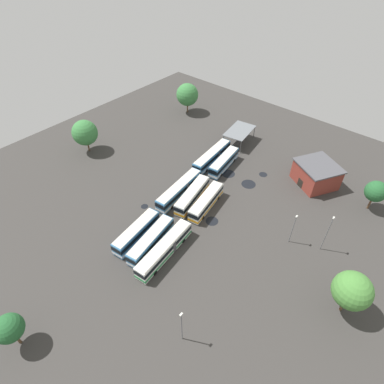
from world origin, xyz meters
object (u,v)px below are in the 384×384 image
at_px(lamp_post_far_corner, 327,232).
at_px(bus_row0_slot0, 212,156).
at_px(bus_row0_slot1, 224,162).
at_px(tree_west_edge, 187,95).
at_px(bus_row1_slot2, 206,202).
at_px(bus_row2_slot0, 137,232).
at_px(maintenance_shelter, 240,131).
at_px(bus_row1_slot0, 179,190).
at_px(tree_northwest, 352,291).
at_px(depot_building, 316,174).
at_px(tree_north_edge, 85,133).
at_px(bus_row1_slot1, 192,195).
at_px(bus_row2_slot2, 165,249).
at_px(lamp_post_by_building, 182,326).
at_px(lamp_post_mid_lot, 293,228).
at_px(tree_south_edge, 376,191).
at_px(bus_row2_slot1, 151,241).
at_px(tree_northeast, 9,328).

bearing_deg(lamp_post_far_corner, bus_row0_slot0, -104.22).
bearing_deg(bus_row0_slot1, tree_west_edge, -121.33).
xyz_separation_m(bus_row1_slot2, bus_row2_slot0, (16.35, -5.07, 0.00)).
bearing_deg(lamp_post_far_corner, maintenance_shelter, -121.61).
bearing_deg(bus_row1_slot0, tree_northwest, 85.27).
xyz_separation_m(depot_building, tree_north_edge, (28.18, -54.14, 3.03)).
bearing_deg(bus_row2_slot0, bus_row1_slot1, 175.26).
xyz_separation_m(bus_row2_slot0, bus_row2_slot2, (-0.71, 7.33, 0.00)).
height_order(bus_row0_slot1, depot_building, depot_building).
relative_size(depot_building, lamp_post_by_building, 1.55).
height_order(lamp_post_mid_lot, lamp_post_far_corner, lamp_post_far_corner).
distance_m(bus_row0_slot1, maintenance_shelter, 13.28).
distance_m(bus_row2_slot2, tree_south_edge, 47.42).
height_order(depot_building, lamp_post_by_building, lamp_post_by_building).
relative_size(bus_row1_slot0, tree_northwest, 1.62).
height_order(tree_north_edge, tree_northwest, tree_north_edge).
bearing_deg(lamp_post_by_building, lamp_post_mid_lot, 173.35).
height_order(tree_west_edge, tree_northwest, tree_west_edge).
height_order(bus_row0_slot1, bus_row2_slot1, same).
bearing_deg(bus_row1_slot1, bus_row1_slot0, -82.27).
relative_size(bus_row1_slot2, maintenance_shelter, 1.17).
relative_size(bus_row0_slot1, bus_row2_slot0, 0.99).
bearing_deg(tree_northwest, bus_row2_slot0, -72.36).
xyz_separation_m(bus_row1_slot0, tree_northwest, (3.33, 40.27, 4.29)).
distance_m(bus_row0_slot0, tree_north_edge, 35.05).
height_order(bus_row1_slot0, depot_building, depot_building).
distance_m(bus_row2_slot2, lamp_post_by_building, 16.96).
xyz_separation_m(bus_row2_slot2, tree_northeast, (27.06, -5.40, 3.06)).
height_order(bus_row0_slot0, maintenance_shelter, maintenance_shelter).
bearing_deg(tree_south_edge, bus_row1_slot1, -52.50).
distance_m(bus_row0_slot1, bus_row2_slot0, 31.00).
relative_size(bus_row1_slot2, lamp_post_mid_lot, 1.62).
relative_size(bus_row2_slot2, tree_west_edge, 1.54).
relative_size(bus_row0_slot1, tree_northeast, 1.71).
relative_size(maintenance_shelter, tree_west_edge, 1.08).
distance_m(bus_row2_slot1, tree_north_edge, 40.09).
xyz_separation_m(bus_row2_slot0, depot_building, (-40.68, 19.91, 1.00)).
bearing_deg(bus_row2_slot1, tree_west_edge, -145.84).
height_order(bus_row2_slot0, tree_northeast, tree_northeast).
height_order(lamp_post_mid_lot, tree_west_edge, tree_west_edge).
bearing_deg(bus_row2_slot0, tree_northwest, 107.64).
bearing_deg(tree_south_edge, bus_row2_slot2, -33.10).
height_order(bus_row1_slot2, tree_south_edge, tree_south_edge).
relative_size(bus_row2_slot2, lamp_post_mid_lot, 1.98).
bearing_deg(depot_building, lamp_post_mid_lot, 11.65).
height_order(bus_row2_slot0, tree_west_edge, tree_west_edge).
height_order(bus_row1_slot0, bus_row2_slot2, same).
height_order(bus_row1_slot0, lamp_post_far_corner, lamp_post_far_corner).
xyz_separation_m(bus_row1_slot1, bus_row2_slot1, (15.44, 2.48, 0.00)).
relative_size(bus_row0_slot0, bus_row1_slot0, 1.00).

